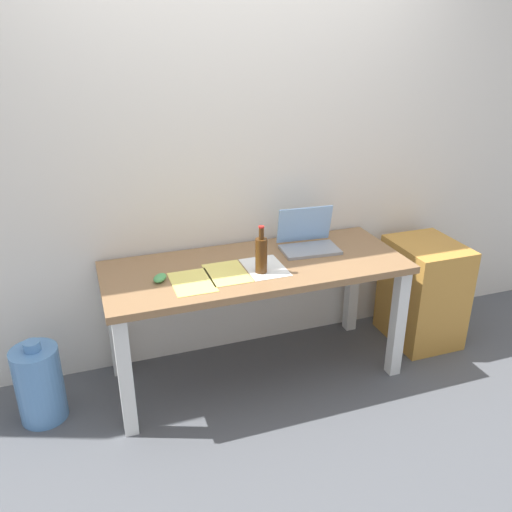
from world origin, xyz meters
name	(u,v)px	position (x,y,z in m)	size (l,w,h in m)	color
ground_plane	(256,372)	(0.00, 0.00, 0.00)	(8.00, 8.00, 0.00)	#515459
back_wall	(233,147)	(0.00, 0.39, 1.30)	(5.20, 0.08, 2.60)	silver
desk	(256,281)	(0.00, 0.00, 0.62)	(1.69, 0.67, 0.73)	olive
laptop_right	(308,240)	(0.37, 0.11, 0.78)	(0.35, 0.26, 0.24)	gray
beer_bottle	(261,254)	(-0.01, -0.11, 0.83)	(0.06, 0.06, 0.27)	#47280F
computer_mouse	(160,278)	(-0.54, -0.03, 0.74)	(0.06, 0.10, 0.03)	#4C9E56
paper_sheet_front_left	(192,282)	(-0.39, -0.10, 0.73)	(0.21, 0.30, 0.00)	#F4E06B
paper_sheet_center	(265,267)	(0.03, -0.06, 0.73)	(0.21, 0.30, 0.00)	white
paper_yellow_folder	(227,273)	(-0.19, -0.06, 0.73)	(0.21, 0.30, 0.00)	#F4E06B
water_cooler_jug	(39,384)	(-1.21, 0.00, 0.22)	(0.24, 0.24, 0.47)	#598CC6
filing_cabinet	(423,292)	(1.17, 0.02, 0.34)	(0.40, 0.48, 0.68)	#C68938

